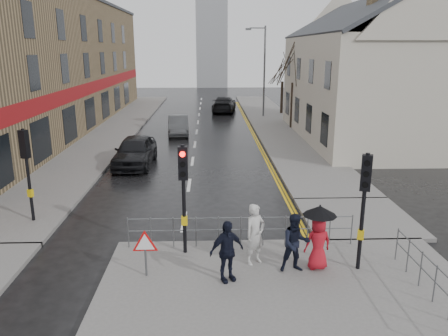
{
  "coord_description": "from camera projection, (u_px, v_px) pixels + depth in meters",
  "views": [
    {
      "loc": [
        0.98,
        -12.16,
        6.24
      ],
      "look_at": [
        1.52,
        3.7,
        1.87
      ],
      "focal_mm": 35.0,
      "sensor_mm": 36.0,
      "label": 1
    }
  ],
  "objects": [
    {
      "name": "pedestrian_b",
      "position": [
        296.0,
        243.0,
        12.15
      ],
      "size": [
        0.88,
        0.71,
        1.7
      ],
      "primitive_type": "imported",
      "rotation": [
        0.0,
        0.0,
        0.09
      ],
      "color": "black",
      "rests_on": "near_pavement"
    },
    {
      "name": "car_mid",
      "position": [
        178.0,
        125.0,
        32.42
      ],
      "size": [
        1.79,
        4.3,
        1.38
      ],
      "primitive_type": "imported",
      "rotation": [
        0.0,
        0.0,
        0.08
      ],
      "color": "#4F5255",
      "rests_on": "ground"
    },
    {
      "name": "pavement_bridge_right",
      "position": [
        357.0,
        218.0,
        16.42
      ],
      "size": [
        4.0,
        4.2,
        0.14
      ],
      "primitive_type": "cube",
      "color": "#605E5B",
      "rests_on": "ground"
    },
    {
      "name": "pedestrian_d",
      "position": [
        227.0,
        251.0,
        11.65
      ],
      "size": [
        1.09,
        0.83,
        1.72
      ],
      "primitive_type": "imported",
      "rotation": [
        0.0,
        0.0,
        0.47
      ],
      "color": "black",
      "rests_on": "near_pavement"
    },
    {
      "name": "right_pavement",
      "position": [
        273.0,
        122.0,
        37.62
      ],
      "size": [
        4.0,
        40.0,
        0.14
      ],
      "primitive_type": "cube",
      "color": "#605E5B",
      "rests_on": "ground"
    },
    {
      "name": "left_pavement",
      "position": [
        117.0,
        127.0,
        35.27
      ],
      "size": [
        4.0,
        44.0,
        0.14
      ],
      "primitive_type": "cube",
      "color": "#605E5B",
      "rests_on": "ground"
    },
    {
      "name": "near_pavement",
      "position": [
        299.0,
        325.0,
        10.05
      ],
      "size": [
        10.0,
        9.0,
        0.14
      ],
      "primitive_type": "cube",
      "color": "#605E5B",
      "rests_on": "ground"
    },
    {
      "name": "warning_sign",
      "position": [
        145.0,
        246.0,
        11.87
      ],
      "size": [
        0.8,
        0.07,
        1.35
      ],
      "color": "#595B5E",
      "rests_on": "near_pavement"
    },
    {
      "name": "tree_near",
      "position": [
        294.0,
        63.0,
        33.42
      ],
      "size": [
        2.4,
        2.4,
        6.58
      ],
      "color": "#2F231A",
      "rests_on": "right_pavement"
    },
    {
      "name": "traffic_signal_near_right",
      "position": [
        365.0,
        192.0,
        11.89
      ],
      "size": [
        0.34,
        0.33,
        3.4
      ],
      "color": "black",
      "rests_on": "near_pavement"
    },
    {
      "name": "car_parked",
      "position": [
        135.0,
        151.0,
        23.76
      ],
      "size": [
        2.1,
        4.85,
        1.63
      ],
      "primitive_type": "imported",
      "rotation": [
        0.0,
        0.0,
        -0.04
      ],
      "color": "black",
      "rests_on": "ground"
    },
    {
      "name": "pedestrian_a",
      "position": [
        255.0,
        234.0,
        12.59
      ],
      "size": [
        0.79,
        0.73,
        1.81
      ],
      "primitive_type": "imported",
      "rotation": [
        0.0,
        0.0,
        0.59
      ],
      "color": "#BCBBB8",
      "rests_on": "near_pavement"
    },
    {
      "name": "street_lamp",
      "position": [
        263.0,
        66.0,
        39.26
      ],
      "size": [
        1.83,
        0.25,
        8.0
      ],
      "color": "#595B5E",
      "rests_on": "right_pavement"
    },
    {
      "name": "building_left_terrace",
      "position": [
        36.0,
        65.0,
        32.81
      ],
      "size": [
        8.0,
        42.0,
        10.0
      ],
      "primitive_type": "cube",
      "color": "olive",
      "rests_on": "ground"
    },
    {
      "name": "pedestrian_with_umbrella",
      "position": [
        319.0,
        233.0,
        12.24
      ],
      "size": [
        0.96,
        0.96,
        1.9
      ],
      "color": "#AC1420",
      "rests_on": "near_pavement"
    },
    {
      "name": "traffic_signal_far_left",
      "position": [
        26.0,
        159.0,
        15.4
      ],
      "size": [
        0.34,
        0.33,
        3.4
      ],
      "color": "black",
      "rests_on": "left_pavement"
    },
    {
      "name": "traffic_signal_near_left",
      "position": [
        183.0,
        181.0,
        12.88
      ],
      "size": [
        0.28,
        0.27,
        3.4
      ],
      "color": "black",
      "rests_on": "near_pavement"
    },
    {
      "name": "tree_far",
      "position": [
        283.0,
        68.0,
        41.33
      ],
      "size": [
        2.4,
        2.4,
        5.64
      ],
      "color": "#2F231A",
      "rests_on": "right_pavement"
    },
    {
      "name": "guard_railing_side",
      "position": [
        436.0,
        276.0,
        10.68
      ],
      "size": [
        0.04,
        4.54,
        1.0
      ],
      "color": "#595B5E",
      "rests_on": "near_pavement"
    },
    {
      "name": "ground",
      "position": [
        178.0,
        259.0,
        13.34
      ],
      "size": [
        120.0,
        120.0,
        0.0
      ],
      "primitive_type": "plane",
      "color": "black",
      "rests_on": "ground"
    },
    {
      "name": "guard_railing_front",
      "position": [
        241.0,
        225.0,
        13.75
      ],
      "size": [
        7.14,
        0.04,
        1.0
      ],
      "color": "#595B5E",
      "rests_on": "near_pavement"
    },
    {
      "name": "car_far",
      "position": [
        224.0,
        104.0,
        43.87
      ],
      "size": [
        2.77,
        5.57,
        1.56
      ],
      "primitive_type": "imported",
      "rotation": [
        0.0,
        0.0,
        3.03
      ],
      "color": "black",
      "rests_on": "ground"
    },
    {
      "name": "church_tower",
      "position": [
        212.0,
        30.0,
        70.73
      ],
      "size": [
        5.0,
        5.0,
        18.0
      ],
      "primitive_type": "cube",
      "color": "gray",
      "rests_on": "ground"
    },
    {
      "name": "building_right_cream",
      "position": [
        370.0,
        70.0,
        29.8
      ],
      "size": [
        9.0,
        16.4,
        10.1
      ],
      "color": "#B7AFA0",
      "rests_on": "ground"
    }
  ]
}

